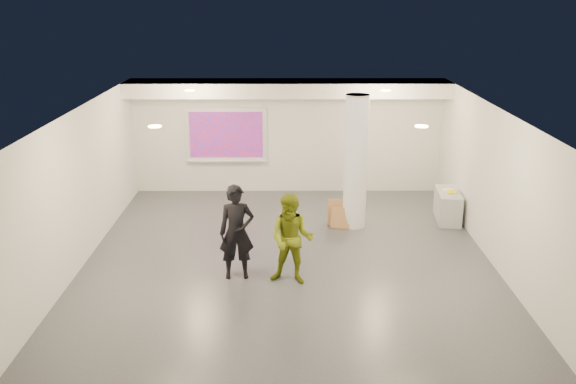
{
  "coord_description": "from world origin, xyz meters",
  "views": [
    {
      "loc": [
        -0.03,
        -11.9,
        5.1
      ],
      "look_at": [
        0.0,
        0.4,
        1.25
      ],
      "focal_mm": 40.0,
      "sensor_mm": 36.0,
      "label": 1
    }
  ],
  "objects_px": {
    "projection_screen": "(226,135)",
    "man": "(292,239)",
    "credenza": "(448,206)",
    "column": "(356,162)",
    "woman": "(237,232)"
  },
  "relations": [
    {
      "from": "credenza",
      "to": "man",
      "type": "relative_size",
      "value": 0.71
    },
    {
      "from": "man",
      "to": "woman",
      "type": "bearing_deg",
      "value": 179.89
    },
    {
      "from": "woman",
      "to": "man",
      "type": "xyz_separation_m",
      "value": [
        1.01,
        -0.23,
        -0.05
      ]
    },
    {
      "from": "projection_screen",
      "to": "column",
      "type": "bearing_deg",
      "value": -40.56
    },
    {
      "from": "column",
      "to": "credenza",
      "type": "bearing_deg",
      "value": 10.19
    },
    {
      "from": "column",
      "to": "projection_screen",
      "type": "height_order",
      "value": "column"
    },
    {
      "from": "projection_screen",
      "to": "man",
      "type": "distance_m",
      "value": 5.88
    },
    {
      "from": "credenza",
      "to": "woman",
      "type": "height_order",
      "value": "woman"
    },
    {
      "from": "credenza",
      "to": "man",
      "type": "xyz_separation_m",
      "value": [
        -3.66,
        -3.34,
        0.5
      ]
    },
    {
      "from": "credenza",
      "to": "projection_screen",
      "type": "bearing_deg",
      "value": 162.44
    },
    {
      "from": "column",
      "to": "man",
      "type": "distance_m",
      "value": 3.34
    },
    {
      "from": "projection_screen",
      "to": "credenza",
      "type": "xyz_separation_m",
      "value": [
        5.32,
        -2.25,
        -1.18
      ]
    },
    {
      "from": "woman",
      "to": "man",
      "type": "relative_size",
      "value": 1.05
    },
    {
      "from": "projection_screen",
      "to": "woman",
      "type": "height_order",
      "value": "projection_screen"
    },
    {
      "from": "projection_screen",
      "to": "credenza",
      "type": "bearing_deg",
      "value": -22.96
    }
  ]
}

